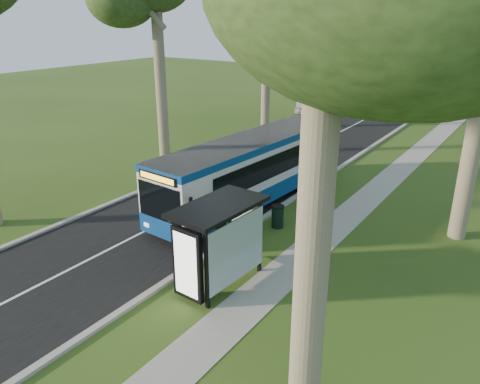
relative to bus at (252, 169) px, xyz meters
The scene contains 12 objects.
ground 5.03m from the bus, 70.83° to the right, with size 120.00×120.00×0.00m, color #2F4A17.
road 6.07m from the bus, 109.39° to the left, with size 7.00×100.00×0.02m, color black.
kerb_east 5.94m from the bus, 74.20° to the left, with size 0.25×100.00×0.12m, color #9E9B93.
kerb_west 7.91m from the bus, 134.62° to the left, with size 0.25×100.00×0.12m, color #9E9B93.
centre_line 6.07m from the bus, 109.39° to the left, with size 0.12×100.00×0.01m, color white.
footpath 7.34m from the bus, 50.40° to the left, with size 1.50×100.00×0.02m, color gray.
bus is the anchor object (origin of this frame).
bus_stop_sign 5.03m from the bus, 68.30° to the right, with size 0.15×0.34×2.46m.
bus_shelter 7.88m from the bus, 66.42° to the right, with size 2.00×3.44×2.87m.
litter_bin 3.29m from the bus, 36.56° to the right, with size 0.56×0.56×0.98m.
car_white 22.70m from the bus, 109.08° to the left, with size 1.68×4.17×1.42m, color silver.
car_silver 23.37m from the bus, 107.81° to the left, with size 1.77×5.07×1.67m, color #AFB1B7.
Camera 1 is at (9.80, -13.39, 8.69)m, focal length 35.00 mm.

